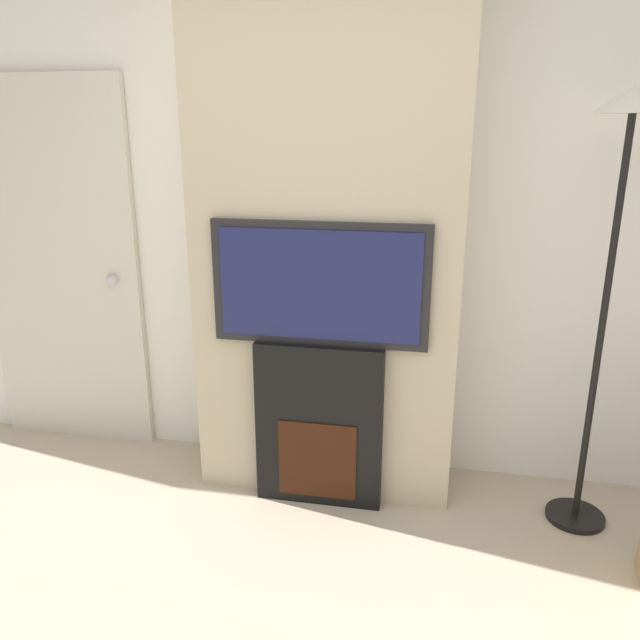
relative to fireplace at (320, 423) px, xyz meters
The scene contains 6 objects.
wall_back 1.04m from the fireplace, 90.00° to the left, with size 6.00×0.06×2.70m.
chimney_breast 0.97m from the fireplace, 90.00° to the left, with size 1.23×0.40×2.70m.
fireplace is the anchor object (origin of this frame).
television 0.68m from the fireplace, 90.00° to the right, with size 0.97×0.07×0.56m.
floor_lamp 1.60m from the fireplace, ahead, with size 0.29×0.29×1.90m.
entry_door 1.67m from the fireplace, 166.19° to the left, with size 0.91×0.09×2.00m.
Camera 1 is at (0.51, -1.02, 1.76)m, focal length 35.00 mm.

